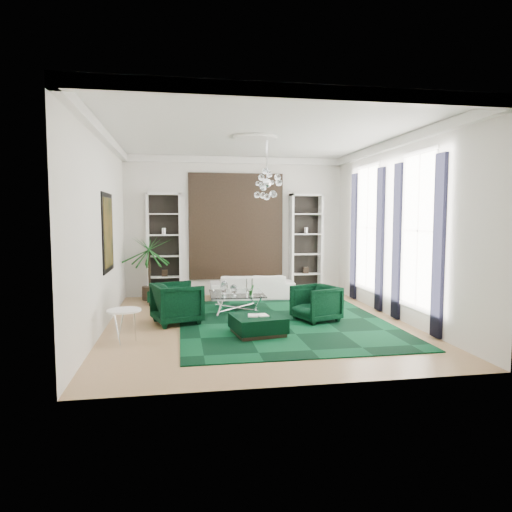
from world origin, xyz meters
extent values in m
cube|color=tan|center=(0.00, 0.00, -0.01)|extent=(6.00, 7.00, 0.02)
cube|color=white|center=(0.00, 0.00, 3.81)|extent=(6.00, 7.00, 0.02)
cube|color=silver|center=(0.00, 3.51, 1.90)|extent=(6.00, 0.02, 3.80)
cube|color=silver|center=(0.00, -3.51, 1.90)|extent=(6.00, 0.02, 3.80)
cube|color=silver|center=(-3.01, 0.00, 1.90)|extent=(0.02, 7.00, 3.80)
cube|color=silver|center=(3.01, 0.00, 1.90)|extent=(0.02, 7.00, 3.80)
cylinder|color=white|center=(0.00, 0.30, 3.77)|extent=(0.90, 0.90, 0.05)
cube|color=black|center=(0.00, 3.46, 1.90)|extent=(2.50, 0.06, 2.80)
cube|color=black|center=(-2.97, 0.60, 1.85)|extent=(0.04, 1.30, 1.60)
cube|color=white|center=(2.99, -0.90, 1.90)|extent=(0.03, 1.10, 2.90)
cube|color=black|center=(2.96, -1.68, 1.65)|extent=(0.07, 0.30, 3.25)
cube|color=black|center=(2.96, -0.12, 1.65)|extent=(0.07, 0.30, 3.25)
cube|color=white|center=(2.99, 1.50, 1.90)|extent=(0.03, 1.10, 2.90)
cube|color=black|center=(2.96, 0.72, 1.65)|extent=(0.07, 0.30, 3.25)
cube|color=black|center=(2.96, 2.28, 1.65)|extent=(0.07, 0.30, 3.25)
cube|color=black|center=(0.54, -0.01, 0.01)|extent=(4.20, 5.00, 0.02)
imported|color=white|center=(0.33, 2.79, 0.32)|extent=(2.22, 0.95, 0.64)
imported|color=black|center=(-1.61, 0.26, 0.42)|extent=(1.14, 1.12, 0.83)
imported|color=black|center=(1.23, -0.04, 0.38)|extent=(1.05, 1.04, 0.75)
cube|color=black|center=(-1.83, 2.40, 0.18)|extent=(1.02, 1.02, 0.36)
cube|color=black|center=(-0.15, -0.91, 0.18)|extent=(1.02, 1.02, 0.36)
cube|color=white|center=(-0.15, -0.91, 0.37)|extent=(0.37, 0.25, 0.03)
cylinder|color=white|center=(-2.51, -1.01, 0.28)|extent=(0.64, 0.64, 0.56)
imported|color=#19591E|center=(0.04, 0.98, 0.53)|extent=(0.14, 0.13, 0.22)
camera|label=1|loc=(-1.55, -9.03, 2.18)|focal=32.00mm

